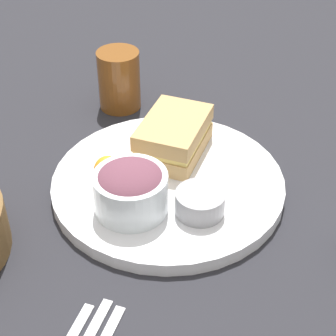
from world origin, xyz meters
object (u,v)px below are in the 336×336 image
object	(u,v)px
dressing_cup	(200,203)
drink_glass	(119,80)
salad_bowl	(131,188)
plate	(168,184)
sandwich	(174,136)

from	to	relation	value
dressing_cup	drink_glass	world-z (taller)	drink_glass
salad_bowl	drink_glass	bearing A→B (deg)	7.79
plate	dressing_cup	xyz separation A→B (m)	(-0.07, -0.04, 0.03)
salad_bowl	dressing_cup	xyz separation A→B (m)	(-0.00, -0.09, -0.02)
salad_bowl	drink_glass	xyz separation A→B (m)	(0.30, 0.04, -0.00)
sandwich	salad_bowl	distance (m)	0.14
sandwich	dressing_cup	world-z (taller)	sandwich
plate	sandwich	xyz separation A→B (m)	(0.07, -0.01, 0.04)
plate	drink_glass	bearing A→B (deg)	20.90
salad_bowl	drink_glass	size ratio (longest dim) A/B	0.95
drink_glass	plate	bearing A→B (deg)	-159.10
salad_bowl	drink_glass	world-z (taller)	drink_glass
sandwich	salad_bowl	xyz separation A→B (m)	(-0.13, 0.06, 0.01)
plate	sandwich	bearing A→B (deg)	-6.41
sandwich	drink_glass	xyz separation A→B (m)	(0.17, 0.10, 0.00)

